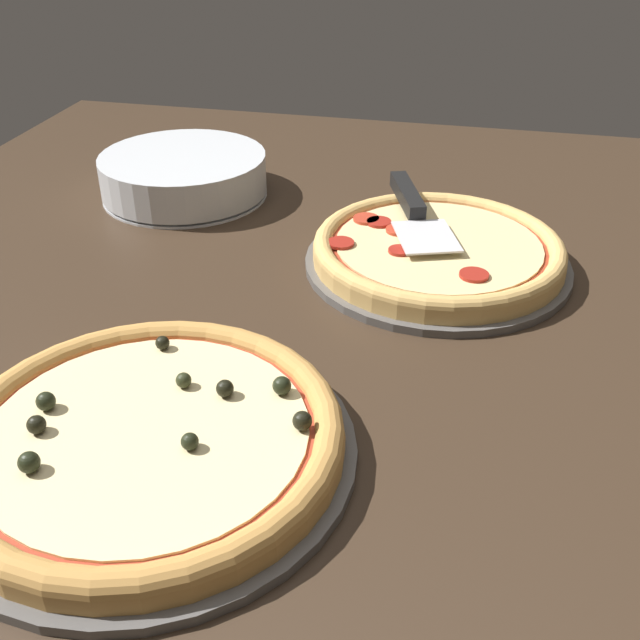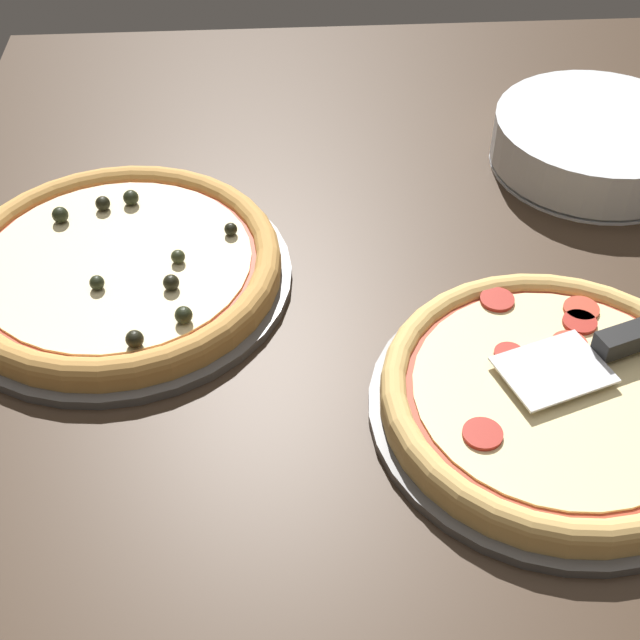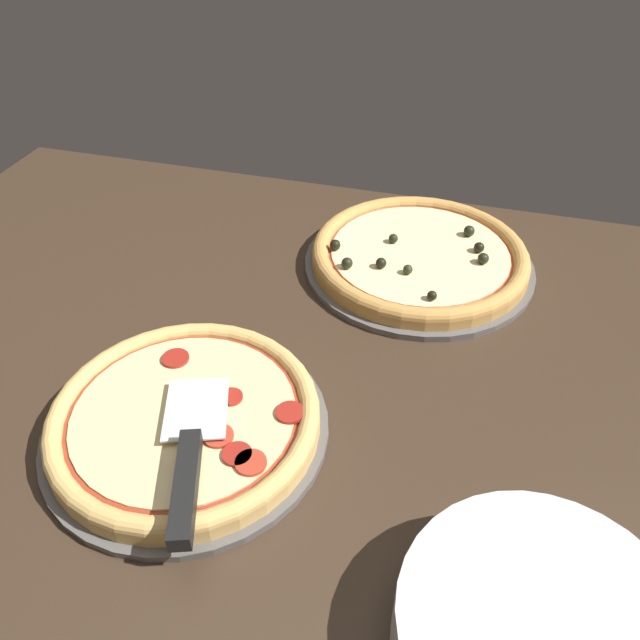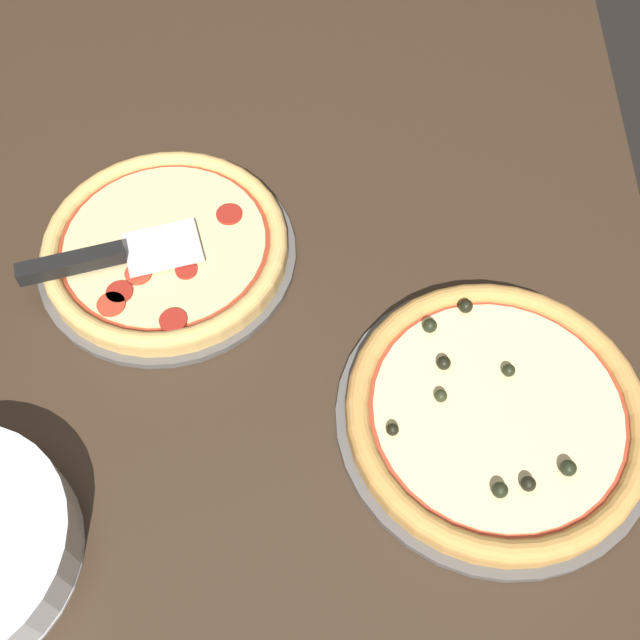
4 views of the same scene
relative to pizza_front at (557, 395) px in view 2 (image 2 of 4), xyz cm
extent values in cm
cube|color=#38281C|center=(8.07, 2.34, -4.32)|extent=(143.35, 121.19, 3.60)
cylinder|color=#565451|center=(-0.03, 0.00, -2.02)|extent=(33.10, 33.10, 1.00)
cylinder|color=#DBAD60|center=(-0.03, 0.00, -0.57)|extent=(31.11, 31.11, 1.89)
torus|color=#DBAD60|center=(-0.03, 0.00, 0.38)|extent=(31.11, 31.11, 2.26)
cylinder|color=maroon|center=(-0.03, 0.00, 0.45)|extent=(27.04, 27.04, 0.15)
cylinder|color=beige|center=(-0.03, 0.00, 0.58)|extent=(25.51, 25.51, 0.40)
cylinder|color=maroon|center=(4.38, 3.45, 0.98)|extent=(2.73, 2.73, 0.40)
cylinder|color=maroon|center=(11.70, 3.00, 0.98)|extent=(3.32, 3.32, 0.40)
cylinder|color=#B73823|center=(5.23, -2.33, 0.98)|extent=(3.34, 3.34, 0.40)
cylinder|color=maroon|center=(-4.72, 7.67, 0.98)|extent=(3.39, 3.39, 0.40)
cylinder|color=maroon|center=(7.60, -4.09, 0.98)|extent=(3.22, 3.22, 0.40)
cylinder|color=#B73823|center=(9.87, -4.74, 0.98)|extent=(3.41, 3.41, 0.40)
cylinder|color=#565451|center=(20.90, 40.44, -2.02)|extent=(35.82, 35.82, 1.00)
cylinder|color=#C68E47|center=(20.90, 40.44, -0.73)|extent=(33.67, 33.67, 1.58)
torus|color=#C68E47|center=(20.90, 40.44, 0.07)|extent=(33.67, 33.67, 2.58)
cylinder|color=#A33823|center=(20.90, 40.44, 0.14)|extent=(29.26, 29.26, 0.15)
cylinder|color=beige|center=(20.90, 40.44, 0.27)|extent=(27.61, 27.61, 0.40)
sphere|color=black|center=(24.29, 28.77, 1.16)|extent=(1.39, 1.39, 1.39)
sphere|color=black|center=(15.89, 34.52, 1.27)|extent=(1.61, 1.61, 1.61)
sphere|color=#282D19|center=(20.00, 34.08, 1.19)|extent=(1.44, 1.44, 1.44)
sphere|color=black|center=(16.41, 41.80, 1.21)|extent=(1.48, 1.48, 1.48)
sphere|color=black|center=(27.73, 47.03, 1.34)|extent=(1.75, 1.75, 1.75)
sphere|color=black|center=(29.64, 42.73, 1.28)|extent=(1.62, 1.62, 1.62)
sphere|color=black|center=(8.18, 37.38, 1.31)|extent=(1.69, 1.69, 1.69)
sphere|color=black|center=(11.03, 33.06, 1.32)|extent=(1.71, 1.71, 1.71)
sphere|color=black|center=(30.48, 39.76, 1.32)|extent=(1.70, 1.70, 1.70)
cube|color=silver|center=(1.56, 0.19, 1.63)|extent=(9.63, 11.00, 0.24)
cylinder|color=silver|center=(39.34, -14.89, -2.17)|extent=(24.72, 24.72, 0.70)
cylinder|color=silver|center=(39.34, -14.89, -1.47)|extent=(24.72, 24.72, 0.70)
cylinder|color=silver|center=(39.34, -14.89, -0.77)|extent=(24.72, 24.72, 0.70)
cylinder|color=silver|center=(39.34, -14.89, -0.07)|extent=(24.72, 24.72, 0.70)
cylinder|color=silver|center=(39.34, -14.89, 0.63)|extent=(24.72, 24.72, 0.70)
cylinder|color=silver|center=(39.34, -14.89, 1.33)|extent=(24.72, 24.72, 0.70)
cylinder|color=silver|center=(39.34, -14.89, 2.03)|extent=(24.72, 24.72, 0.70)
cylinder|color=silver|center=(39.34, -14.89, 2.73)|extent=(24.72, 24.72, 0.70)
cylinder|color=silver|center=(39.34, -14.89, 3.43)|extent=(24.72, 24.72, 0.70)
camera|label=1|loc=(-4.12, 84.51, 41.85)|focal=42.00mm
camera|label=2|loc=(-51.12, 24.10, 58.21)|focal=50.00mm
camera|label=3|loc=(27.72, -41.73, 54.25)|focal=35.00mm
camera|label=4|loc=(57.23, 22.73, 75.44)|focal=42.00mm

